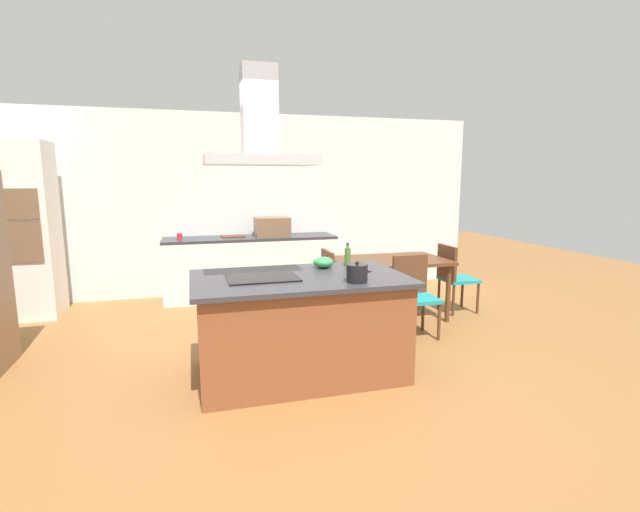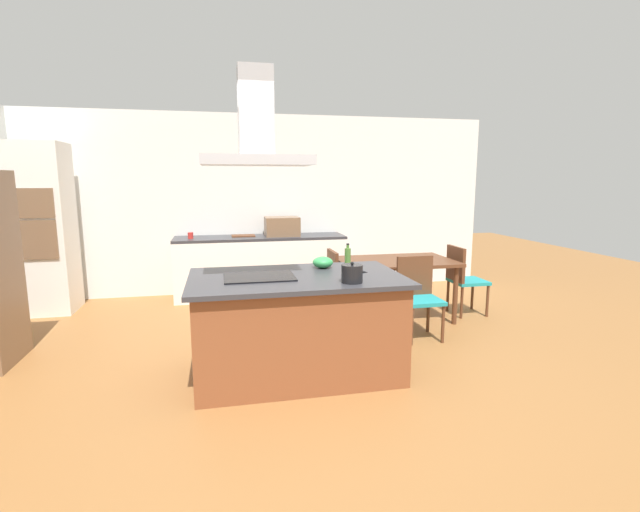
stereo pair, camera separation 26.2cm
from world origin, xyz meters
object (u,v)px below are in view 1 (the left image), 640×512
Objects in this scene: mixing_bowl at (323,262)px; wall_oven_stack at (24,231)px; tea_kettle at (357,273)px; cutting_board at (233,236)px; chair_at_right_end at (453,274)px; chair_at_left_end at (319,282)px; olive_oil_bottle at (348,256)px; countertop_microwave at (272,227)px; coffee_mug_red at (180,236)px; dining_table at (389,266)px; cooktop at (263,278)px; range_hood at (260,134)px; chair_facing_island at (414,290)px.

wall_oven_stack is at bearing 143.91° from mixing_bowl.
cutting_board is (-0.72, 3.28, -0.07)m from tea_kettle.
chair_at_right_end is 1.83m from chair_at_left_end.
countertop_microwave reaches higher than olive_oil_bottle.
mixing_bowl reaches higher than coffee_mug_red.
olive_oil_bottle is 0.26m from mixing_bowl.
dining_table is (4.37, -1.28, -0.43)m from wall_oven_stack.
mixing_bowl is at bearing -88.97° from countertop_microwave.
wall_oven_stack is at bearing 146.29° from olive_oil_bottle.
countertop_microwave is (0.58, 2.88, 0.13)m from cooktop.
wall_oven_stack is (-3.21, 2.34, 0.15)m from mixing_bowl.
range_hood reaches higher than tea_kettle.
mixing_bowl is 0.22× the size of chair_facing_island.
chair_at_right_end is at bearing 36.01° from chair_facing_island.
tea_kettle is at bearing -77.70° from cutting_board.
cooktop is at bearing -142.78° from dining_table.
chair_at_left_end is (-1.83, 0.00, 0.00)m from chair_at_right_end.
tea_kettle is 0.67m from mixing_bowl.
countertop_microwave is 0.23× the size of wall_oven_stack.
olive_oil_bottle is at bearing 20.91° from cooktop.
olive_oil_bottle is 0.25× the size of chair_facing_island.
wall_oven_stack reaches higher than countertop_microwave.
countertop_microwave is at bearing 78.54° from cooktop.
chair_facing_island is (-0.00, -0.67, -0.16)m from dining_table.
chair_at_left_end is (0.88, 1.37, -0.40)m from cooktop.
range_hood reaches higher than chair_facing_island.
mixing_bowl reaches higher than chair_at_left_end.
coffee_mug_red is at bearing 137.95° from chair_at_left_end.
tea_kettle is at bearing -81.55° from mixing_bowl.
cooktop is 0.67× the size of chair_at_left_end.
dining_table is 1.57× the size of chair_facing_island.
cutting_board is 0.38× the size of chair_facing_island.
olive_oil_bottle is 2.97m from coffee_mug_red.
dining_table is (1.21, -1.51, -0.37)m from countertop_microwave.
countertop_microwave reaches higher than chair_at_left_end.
range_hood is at bearing -45.77° from wall_oven_stack.
cooktop reaches higher than chair_at_left_end.
cutting_board is at bearing 128.68° from chair_facing_island.
coffee_mug_red is (-1.46, 3.18, -0.03)m from tea_kettle.
dining_table is at bearing 37.22° from cooktop.
countertop_microwave is 1.47× the size of cutting_board.
olive_oil_bottle is at bearing 6.51° from mixing_bowl.
tea_kettle is at bearing -25.90° from cooktop.
chair_facing_island is at bearing -39.99° from coffee_mug_red.
olive_oil_bottle is 2.74m from cutting_board.
tea_kettle is 1.57m from chair_facing_island.
coffee_mug_red is 3.14m from range_hood.
range_hood is (-0.88, -1.37, 1.59)m from chair_at_left_end.
mixing_bowl is at bearing 26.10° from range_hood.
cooktop is at bearing 0.00° from range_hood.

